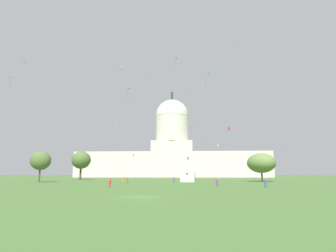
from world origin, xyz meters
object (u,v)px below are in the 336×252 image
Objects in this scene: person_maroon_back_center at (262,180)px; kite_pink_high at (122,68)px; person_denim_back_left at (266,184)px; kite_red_mid at (128,90)px; person_red_front_left at (110,181)px; kite_green_high at (175,60)px; kite_red_low at (170,150)px; tree_west_near at (81,160)px; kite_yellow_high at (203,80)px; kite_lime_low at (218,146)px; person_red_near_tree_east at (109,184)px; person_purple_lawn_far_left at (174,180)px; person_olive_edge_west at (127,181)px; person_orange_edge_east at (123,180)px; event_tent at (188,173)px; kite_cyan_high at (208,74)px; kite_magenta_low at (229,129)px; kite_white_mid at (116,125)px; person_purple_lawn_far_right at (217,183)px; tree_east_mid at (261,163)px; capitol_building at (172,152)px; kite_black_mid at (191,127)px; kite_violet_mid at (11,79)px; kite_gold_low at (152,159)px; kite_orange_mid at (186,124)px; kite_turquoise_high at (124,101)px; kite_blue_mid at (26,64)px.

kite_pink_high is at bearing 129.51° from person_maroon_back_center.
kite_red_mid is (-34.68, 29.27, 29.20)m from person_denim_back_left.
kite_green_high is at bearing 29.80° from person_red_front_left.
tree_west_near is at bearing -88.40° from kite_red_low.
kite_red_low is at bearing -172.18° from kite_green_high.
kite_yellow_high is 0.69× the size of kite_pink_high.
kite_red_mid is at bearing 49.00° from person_red_front_left.
kite_pink_high is 64.37m from kite_lime_low.
person_purple_lawn_far_left is at bearing -158.40° from person_red_near_tree_east.
person_red_near_tree_east is 18.71m from person_olive_edge_west.
person_orange_edge_east reaches higher than person_denim_back_left.
person_red_front_left is at bearing -134.15° from event_tent.
kite_cyan_high reaches higher than kite_magenta_low.
kite_red_mid is at bearing 60.86° from person_olive_edge_west.
kite_red_mid is at bearing -17.16° from kite_white_mid.
person_purple_lawn_far_right is 0.53× the size of kite_cyan_high.
tree_west_near is at bearing -111.98° from kite_red_mid.
tree_east_mid is at bearing -107.92° from person_orange_edge_east.
person_maroon_back_center is 0.40× the size of kite_white_mid.
kite_yellow_high is (16.44, -108.66, 18.61)m from capitol_building.
kite_lime_low is 1.12× the size of kite_black_mid.
kite_magenta_low reaches higher than tree_east_mid.
person_red_near_tree_east is 0.90× the size of person_purple_lawn_far_left.
person_red_near_tree_east is (31.89, -67.34, -8.12)m from tree_west_near.
kite_black_mid is 3.01× the size of kite_magenta_low.
kite_green_high reaches higher than kite_magenta_low.
event_tent is 4.61× the size of person_olive_edge_west.
kite_violet_mid is 1.03× the size of kite_gold_low.
kite_pink_high reaches higher than kite_cyan_high.
person_red_front_left is at bearing 127.83° from person_orange_edge_east.
event_tent is 0.55× the size of tree_east_mid.
event_tent is at bearing 100.53° from kite_yellow_high.
person_red_front_left is at bearing 76.45° from kite_lime_low.
kite_magenta_low is (-12.80, -19.98, 13.10)m from person_maroon_back_center.
kite_orange_mid is 3.24× the size of kite_magenta_low.
person_purple_lawn_far_right is 1.63× the size of kite_magenta_low.
event_tent is 40.43m from person_denim_back_left.
person_purple_lawn_far_right is 1.74× the size of kite_turquoise_high.
kite_violet_mid is at bearing -161.33° from kite_blue_mid.
person_denim_back_left is 66.54m from kite_blue_mid.
kite_pink_high is at bearing -2.29° from person_denim_back_left.
capitol_building reaches higher than person_red_near_tree_east.
tree_east_mid is 8.22× the size of person_maroon_back_center.
person_purple_lawn_far_left is (-27.43, -1.27, 0.03)m from person_maroon_back_center.
capitol_building is 141.31m from kite_magenta_low.
capitol_building reaches higher than kite_lime_low.
capitol_building is 10.78× the size of tree_east_mid.
kite_lime_low is (21.39, 41.88, -31.47)m from kite_green_high.
kite_cyan_high is (14.86, 34.04, 47.42)m from person_purple_lawn_far_left.
tree_west_near is 4.10× the size of kite_black_mid.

